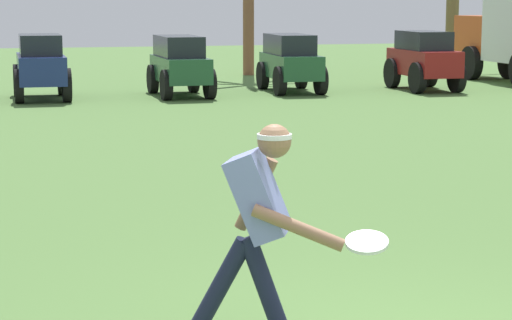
# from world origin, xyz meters

# --- Properties ---
(frisbee_thrower) EXTENTS (0.95, 0.74, 1.42)m
(frisbee_thrower) POSITION_xyz_m (-0.69, 0.69, 0.80)
(frisbee_thrower) COLOR #191E38
(frisbee_thrower) RESTS_ON ground_plane
(frisbee_in_flight) EXTENTS (0.34, 0.33, 0.10)m
(frisbee_in_flight) POSITION_xyz_m (-0.15, 0.21, 0.76)
(frisbee_in_flight) COLOR white
(parked_car_slot_d) EXTENTS (1.18, 2.36, 1.40)m
(parked_car_slot_d) POSITION_xyz_m (-1.20, 16.97, 0.74)
(parked_car_slot_d) COLOR navy
(parked_car_slot_d) RESTS_ON ground_plane
(parked_car_slot_e) EXTENTS (1.18, 2.42, 1.34)m
(parked_car_slot_e) POSITION_xyz_m (1.85, 16.92, 0.72)
(parked_car_slot_e) COLOR #235133
(parked_car_slot_e) RESTS_ON ground_plane
(parked_car_slot_f) EXTENTS (1.22, 2.43, 1.34)m
(parked_car_slot_f) POSITION_xyz_m (4.54, 17.25, 0.72)
(parked_car_slot_f) COLOR #235133
(parked_car_slot_f) RESTS_ON ground_plane
(parked_car_slot_g) EXTENTS (1.19, 2.36, 1.40)m
(parked_car_slot_g) POSITION_xyz_m (7.74, 16.85, 0.74)
(parked_car_slot_g) COLOR maroon
(parked_car_slot_g) RESTS_ON ground_plane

